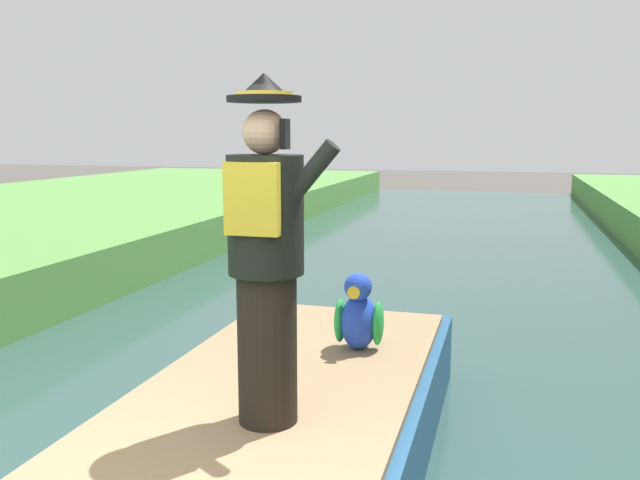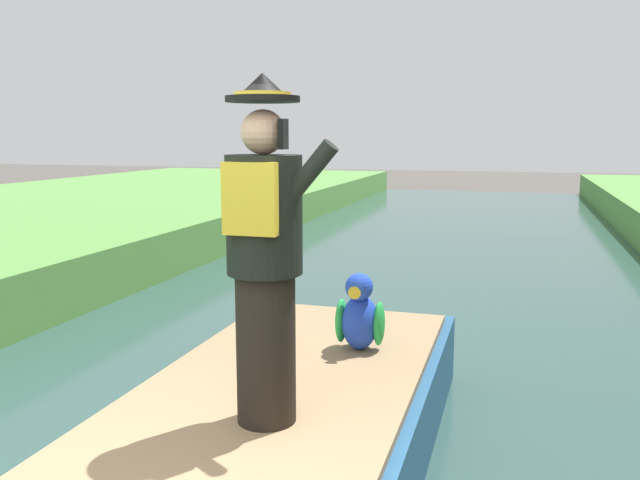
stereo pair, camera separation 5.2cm
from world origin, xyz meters
name	(u,v)px [view 1 (the left image)]	position (x,y,z in m)	size (l,w,h in m)	color
boat	(278,433)	(0.00, 1.79, 0.40)	(1.81, 4.20, 0.61)	#23517A
person_pirate	(267,254)	(0.12, 1.30, 1.64)	(0.61, 0.42, 1.85)	black
parrot_plush	(359,316)	(0.33, 2.63, 0.95)	(0.36, 0.35, 0.57)	blue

